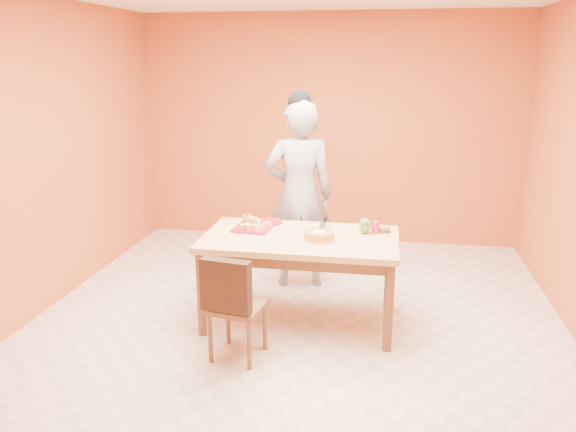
% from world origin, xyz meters
% --- Properties ---
extents(floor, '(5.00, 5.00, 0.00)m').
position_xyz_m(floor, '(0.00, 0.00, 0.00)').
color(floor, silver).
rests_on(floor, ground).
extents(wall_back, '(4.50, 0.00, 4.50)m').
position_xyz_m(wall_back, '(0.00, 2.50, 1.35)').
color(wall_back, '#BB5F2B').
rests_on(wall_back, floor).
extents(wall_left, '(0.00, 5.00, 5.00)m').
position_xyz_m(wall_left, '(-2.25, 0.00, 1.35)').
color(wall_left, '#BB5F2B').
rests_on(wall_left, floor).
extents(dining_table, '(1.60, 0.90, 0.76)m').
position_xyz_m(dining_table, '(0.02, 0.15, 0.67)').
color(dining_table, '#DDB073').
rests_on(dining_table, floor).
extents(dining_chair, '(0.44, 0.50, 0.84)m').
position_xyz_m(dining_chair, '(-0.34, -0.54, 0.43)').
color(dining_chair, brown).
rests_on(dining_chair, floor).
extents(pastry_pile, '(0.28, 0.28, 0.09)m').
position_xyz_m(pastry_pile, '(-0.41, 0.28, 0.82)').
color(pastry_pile, '#D4B15A').
rests_on(pastry_pile, pastry_platter).
extents(person, '(0.74, 0.57, 1.81)m').
position_xyz_m(person, '(-0.11, 0.97, 0.91)').
color(person, gray).
rests_on(person, floor).
extents(pastry_platter, '(0.33, 0.33, 0.02)m').
position_xyz_m(pastry_platter, '(-0.41, 0.28, 0.77)').
color(pastry_platter, maroon).
rests_on(pastry_platter, dining_table).
extents(red_dinner_plate, '(0.25, 0.25, 0.01)m').
position_xyz_m(red_dinner_plate, '(-0.31, 0.50, 0.77)').
color(red_dinner_plate, maroon).
rests_on(red_dinner_plate, dining_table).
extents(white_cake_plate, '(0.29, 0.29, 0.01)m').
position_xyz_m(white_cake_plate, '(0.19, 0.08, 0.77)').
color(white_cake_plate, silver).
rests_on(white_cake_plate, dining_table).
extents(sponge_cake, '(0.32, 0.32, 0.06)m').
position_xyz_m(sponge_cake, '(0.19, 0.08, 0.80)').
color(sponge_cake, '#C07531').
rests_on(sponge_cake, white_cake_plate).
extents(cake_server, '(0.06, 0.25, 0.01)m').
position_xyz_m(cake_server, '(0.20, 0.26, 0.84)').
color(cake_server, silver).
rests_on(cake_server, sponge_cake).
extents(egg_ornament, '(0.12, 0.11, 0.13)m').
position_xyz_m(egg_ornament, '(0.54, 0.32, 0.83)').
color(egg_ornament, olive).
rests_on(egg_ornament, dining_table).
extents(magenta_glass, '(0.08, 0.08, 0.10)m').
position_xyz_m(magenta_glass, '(0.63, 0.35, 0.81)').
color(magenta_glass, '#C31D55').
rests_on(magenta_glass, dining_table).
extents(checker_tin, '(0.13, 0.13, 0.03)m').
position_xyz_m(checker_tin, '(0.70, 0.39, 0.78)').
color(checker_tin, '#311F0D').
rests_on(checker_tin, dining_table).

